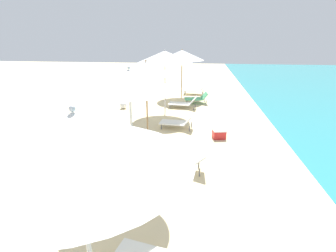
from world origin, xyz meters
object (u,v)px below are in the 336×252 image
Objects in this scene: lounger_fourth_shoreside at (177,161)px; umbrella_fifth at (146,69)px; lounger_fifth_shoreside at (178,122)px; umbrella_farthest at (182,55)px; umbrella_third at (76,139)px; cooler_box at (219,134)px; umbrella_sixth at (165,57)px; lounger_farthest_inland at (197,98)px; beach_ball at (123,105)px; umbrella_fourth at (129,80)px; lounger_farthest_shoreside at (195,90)px; lounger_sixth_shoreside at (184,103)px.

lounger_fourth_shoreside is 3.39m from umbrella_fifth.
umbrella_farthest is at bearing -81.47° from lounger_fifth_shoreside.
lounger_fifth_shoreside is at bearing 87.98° from umbrella_third.
lounger_fifth_shoreside is (-0.28, 3.49, -0.02)m from lounger_fourth_shoreside.
cooler_box is (1.28, 2.59, -0.12)m from lounger_fourth_shoreside.
umbrella_fifth is at bearing -94.09° from umbrella_sixth.
umbrella_farthest reaches higher than lounger_farthest_inland.
umbrella_fifth is at bearing -62.58° from beach_ball.
umbrella_fifth is (-0.34, 3.41, -0.16)m from umbrella_fourth.
lounger_fifth_shoreside is at bearing 88.54° from lounger_farthest_shoreside.
umbrella_sixth is at bearing 91.12° from umbrella_fourth.
umbrella_fifth is (-0.69, 6.58, -0.15)m from umbrella_third.
umbrella_fourth is at bearing -84.23° from umbrella_fifth.
umbrella_farthest is at bearing 105.94° from cooler_box.
umbrella_fifth is at bearing 82.14° from lounger_farthest_shoreside.
umbrella_fourth is 4.94m from cooler_box.
lounger_farthest_shoreside is (1.12, 11.06, -2.31)m from umbrella_fourth.
lounger_fifth_shoreside is 0.94× the size of lounger_sixth_shoreside.
lounger_sixth_shoreside reaches higher than cooler_box.
lounger_sixth_shoreside is 4.34m from cooler_box.
umbrella_fifth reaches higher than lounger_farthest_shoreside.
umbrella_fifth is 3.07m from umbrella_sixth.
lounger_farthest_shoreside is at bearing 53.91° from umbrella_farthest.
umbrella_fourth reaches higher than lounger_fourth_shoreside.
umbrella_fifth is 2.02× the size of lounger_fifth_shoreside.
beach_ball reaches higher than cooler_box.
beach_ball is (-2.97, -0.52, -0.09)m from lounger_sixth_shoreside.
umbrella_sixth is (-0.47, 9.64, -0.00)m from umbrella_third.
umbrella_fifth is at bearing 64.20° from lounger_farthest_inland.
umbrella_third is 5.82× the size of cooler_box.
lounger_sixth_shoreside reaches higher than lounger_farthest_inland.
umbrella_fourth is 8.54× the size of beach_ball.
umbrella_third reaches higher than lounger_farthest_shoreside.
lounger_fifth_shoreside is (0.96, 1.19, -2.17)m from umbrella_fifth.
lounger_farthest_inland is at bearing 58.67° from umbrella_sixth.
umbrella_farthest is (0.49, 3.55, -0.17)m from umbrella_sixth.
lounger_sixth_shoreside is at bearing -84.56° from lounger_fifth_shoreside.
beach_ball is (-2.70, -2.78, -2.26)m from umbrella_farthest.
umbrella_farthest is 5.53× the size of cooler_box.
umbrella_fourth is at bearing 72.74° from lounger_farthest_inland.
umbrella_fifth is at bearing 95.77° from umbrella_fourth.
lounger_fourth_shoreside is 9.18m from umbrella_farthest.
umbrella_sixth reaches higher than umbrella_fourth.
lounger_farthest_inland is at bearing -53.18° from umbrella_farthest.
lounger_fourth_shoreside is (0.90, 1.11, -2.32)m from umbrella_fourth.
lounger_sixth_shoreside is at bearing 110.67° from cooler_box.
lounger_farthest_inland is at bearing -93.16° from lounger_fifth_shoreside.
umbrella_farthest is at bearing 82.08° from umbrella_sixth.
umbrella_fifth is 4.87m from beach_ball.
lounger_farthest_shoreside is (0.78, 14.23, -2.30)m from umbrella_third.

